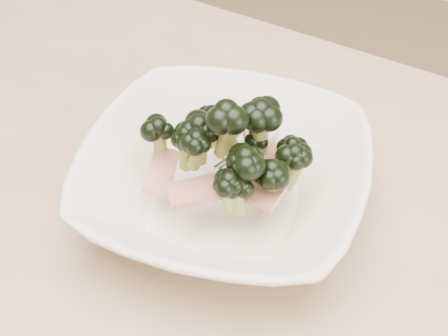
# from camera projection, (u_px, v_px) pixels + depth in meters

# --- Properties ---
(dining_table) EXTENTS (1.20, 0.80, 0.75)m
(dining_table) POSITION_uv_depth(u_px,v_px,m) (183.00, 300.00, 0.68)
(dining_table) COLOR tan
(dining_table) RESTS_ON ground
(broccoli_dish) EXTENTS (0.34, 0.34, 0.14)m
(broccoli_dish) POSITION_uv_depth(u_px,v_px,m) (225.00, 175.00, 0.62)
(broccoli_dish) COLOR #F2E2CD
(broccoli_dish) RESTS_ON dining_table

